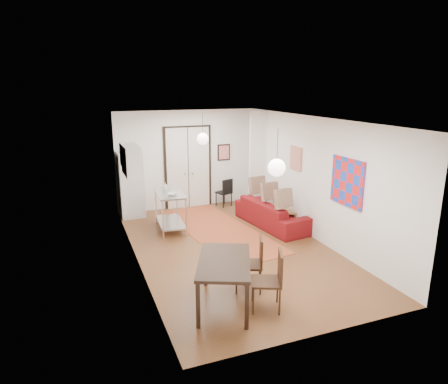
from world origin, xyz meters
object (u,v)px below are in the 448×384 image
object	(u,v)px
dining_table	(224,265)
dining_chair_far	(263,273)
coffee_table	(279,213)
kitchen_counter	(170,205)
dining_chair_near	(246,257)
fridge	(131,185)
sofa	(272,213)
black_side_chair	(223,189)

from	to	relation	value
dining_table	dining_chair_far	size ratio (longest dim) A/B	1.67
coffee_table	kitchen_counter	xyz separation A→B (m)	(-2.74, 0.70, 0.31)
kitchen_counter	dining_chair_near	world-z (taller)	dining_chair_near
coffee_table	kitchen_counter	size ratio (longest dim) A/B	0.74
fridge	sofa	bearing A→B (deg)	-34.61
fridge	kitchen_counter	bearing A→B (deg)	-64.40
sofa	fridge	bearing A→B (deg)	49.48
sofa	fridge	xyz separation A→B (m)	(-3.33, 2.12, 0.58)
kitchen_counter	black_side_chair	xyz separation A→B (m)	(2.02, 1.53, -0.15)
coffee_table	kitchen_counter	bearing A→B (deg)	165.71
dining_chair_near	black_side_chair	size ratio (longest dim) A/B	1.17
dining_chair_far	kitchen_counter	bearing A→B (deg)	-148.85
dining_table	dining_chair_far	world-z (taller)	dining_chair_far
fridge	dining_chair_near	bearing A→B (deg)	-76.91
fridge	dining_chair_near	world-z (taller)	fridge
sofa	black_side_chair	distance (m)	2.28
dining_chair_near	kitchen_counter	bearing A→B (deg)	-147.29
dining_chair_near	dining_chair_far	size ratio (longest dim) A/B	1.00
kitchen_counter	dining_table	xyz separation A→B (m)	(-0.03, -3.90, 0.07)
sofa	dining_chair_near	size ratio (longest dim) A/B	2.31
sofa	black_side_chair	size ratio (longest dim) A/B	2.70
kitchen_counter	dining_table	world-z (taller)	kitchen_counter
sofa	fridge	size ratio (longest dim) A/B	1.27
kitchen_counter	coffee_table	bearing A→B (deg)	-10.30
coffee_table	black_side_chair	bearing A→B (deg)	108.06
fridge	dining_table	distance (m)	5.40
sofa	black_side_chair	world-z (taller)	black_side_chair
coffee_table	dining_table	xyz separation A→B (m)	(-2.77, -3.20, 0.38)
kitchen_counter	black_side_chair	world-z (taller)	kitchen_counter
dining_table	dining_chair_near	xyz separation A→B (m)	(0.60, 0.45, -0.14)
sofa	dining_table	distance (m)	4.16
coffee_table	dining_table	world-z (taller)	dining_table
kitchen_counter	black_side_chair	size ratio (longest dim) A/B	1.54
fridge	dining_table	xyz separation A→B (m)	(0.73, -5.35, -0.19)
dining_table	black_side_chair	world-z (taller)	black_side_chair
sofa	coffee_table	size ratio (longest dim) A/B	2.35
coffee_table	dining_chair_near	size ratio (longest dim) A/B	0.98
black_side_chair	dining_chair_near	bearing A→B (deg)	54.05
sofa	kitchen_counter	size ratio (longest dim) A/B	1.75
dining_chair_far	black_side_chair	distance (m)	5.86
kitchen_counter	fridge	distance (m)	1.66
kitchen_counter	sofa	bearing A→B (deg)	-10.72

